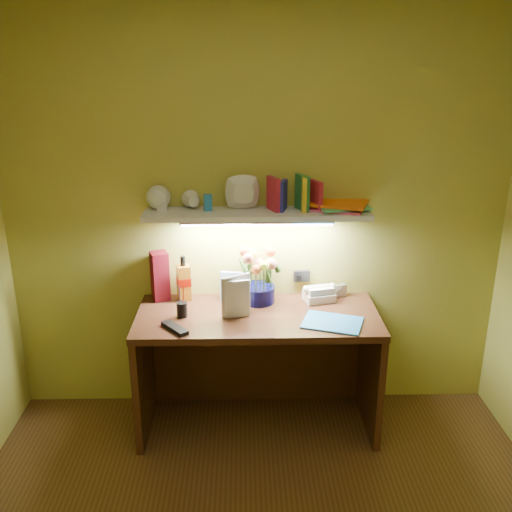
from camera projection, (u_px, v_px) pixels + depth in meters
The scene contains 13 objects.
desk at pixel (258, 371), 3.41m from camera, with size 1.40×0.60×0.75m, color #39210F.
flower_bouquet at pixel (258, 274), 3.40m from camera, with size 0.22×0.22×0.35m, color #060734, non-canonical shape.
telephone at pixel (319, 293), 3.45m from camera, with size 0.17×0.13×0.10m, color white, non-canonical shape.
desk_clock at pixel (340, 290), 3.52m from camera, with size 0.08×0.04×0.08m, color silver.
whisky_bottle at pixel (184, 278), 3.44m from camera, with size 0.07×0.07×0.28m, color #AC5F12, non-canonical shape.
whisky_box at pixel (160, 276), 3.44m from camera, with size 0.10×0.10×0.30m, color #5E0B14.
pen_cup at pixel (182, 305), 3.23m from camera, with size 0.06×0.06×0.15m, color black.
art_card at pixel (235, 287), 3.44m from camera, with size 0.18×0.04×0.18m, color white, non-canonical shape.
tv_remote at pixel (175, 328), 3.09m from camera, with size 0.05×0.20×0.02m, color black.
blue_folder at pixel (332, 323), 3.17m from camera, with size 0.32×0.23×0.01m, color #2B86D3.
desk_book_a at pixel (222, 299), 3.19m from camera, with size 0.18×0.02×0.25m, color beige.
desk_book_b at pixel (221, 300), 3.20m from camera, with size 0.16×0.02×0.22m, color silver.
wall_shelf at pixel (256, 207), 3.27m from camera, with size 1.32×0.35×0.23m.
Camera 1 is at (-0.08, -1.79, 2.16)m, focal length 40.00 mm.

